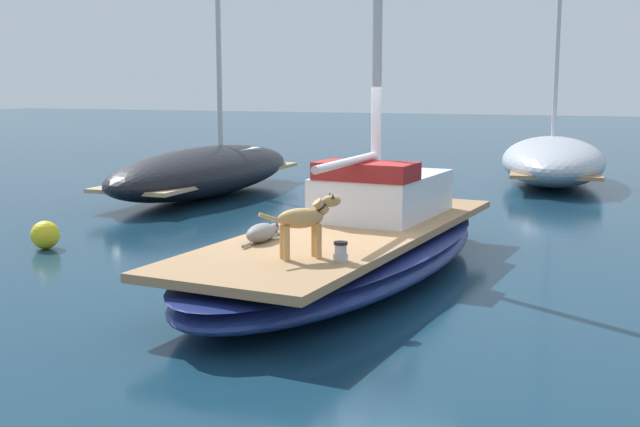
% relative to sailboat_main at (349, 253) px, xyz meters
% --- Properties ---
extents(ground_plane, '(120.00, 120.00, 0.00)m').
position_rel_sailboat_main_xyz_m(ground_plane, '(0.00, 0.00, -0.34)').
color(ground_plane, '#143347').
extents(sailboat_main, '(2.98, 7.38, 0.66)m').
position_rel_sailboat_main_xyz_m(sailboat_main, '(0.00, 0.00, 0.00)').
color(sailboat_main, navy).
rests_on(sailboat_main, ground).
extents(cabin_house, '(1.54, 2.31, 0.84)m').
position_rel_sailboat_main_xyz_m(cabin_house, '(0.08, 1.11, 0.67)').
color(cabin_house, silver).
rests_on(cabin_house, sailboat_main).
extents(dog_grey, '(0.27, 0.95, 0.22)m').
position_rel_sailboat_main_xyz_m(dog_grey, '(-0.67, -1.20, 0.43)').
color(dog_grey, gray).
rests_on(dog_grey, sailboat_main).
extents(dog_tan, '(0.74, 0.70, 0.70)m').
position_rel_sailboat_main_xyz_m(dog_tan, '(0.19, -1.89, 0.75)').
color(dog_tan, tan).
rests_on(dog_tan, sailboat_main).
extents(deck_winch, '(0.16, 0.16, 0.21)m').
position_rel_sailboat_main_xyz_m(deck_winch, '(0.60, -1.86, 0.42)').
color(deck_winch, '#B7B7BC').
rests_on(deck_winch, sailboat_main).
extents(coiled_rope, '(0.32, 0.32, 0.04)m').
position_rel_sailboat_main_xyz_m(coiled_rope, '(-0.63, -0.95, 0.35)').
color(coiled_rope, beige).
rests_on(coiled_rope, sailboat_main).
extents(moored_boat_far_astern, '(3.42, 6.67, 7.23)m').
position_rel_sailboat_main_xyz_m(moored_boat_far_astern, '(1.30, 11.63, 0.28)').
color(moored_boat_far_astern, '#B2B7C1').
rests_on(moored_boat_far_astern, ground).
extents(moored_boat_port_side, '(2.50, 7.35, 5.68)m').
position_rel_sailboat_main_xyz_m(moored_boat_port_side, '(-5.88, 6.29, 0.24)').
color(moored_boat_port_side, black).
rests_on(moored_boat_port_side, ground).
extents(mooring_buoy, '(0.44, 0.44, 0.44)m').
position_rel_sailboat_main_xyz_m(mooring_buoy, '(-5.02, -0.04, -0.12)').
color(mooring_buoy, yellow).
rests_on(mooring_buoy, ground).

